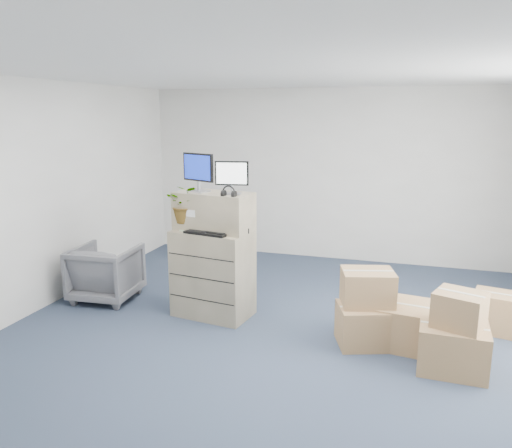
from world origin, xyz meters
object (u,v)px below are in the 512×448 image
Objects in this scene: filing_cabinet_lower at (213,273)px; keyboard at (207,233)px; monitor_left at (198,170)px; monitor_right at (232,176)px; water_bottle at (219,220)px; office_chair at (106,270)px; potted_plant at (186,209)px.

filing_cabinet_lower is 1.99× the size of keyboard.
monitor_right is at bearing 12.27° from monitor_left.
office_chair is at bearing 178.56° from water_bottle.
filing_cabinet_lower is at bearing -159.56° from water_bottle.
keyboard is at bearing -79.22° from filing_cabinet_lower.
water_bottle reaches higher than filing_cabinet_lower.
water_bottle is (-0.18, 0.05, -0.52)m from monitor_right.
keyboard is 0.23m from water_bottle.
filing_cabinet_lower is 1.21m from monitor_right.
keyboard is at bearing -110.72° from water_bottle.
water_bottle is 0.34× the size of office_chair.
monitor_left is 0.62m from water_bottle.
monitor_left is 0.74m from keyboard.
filing_cabinet_lower is 2.75× the size of monitor_right.
potted_plant is (-0.13, -0.09, -0.45)m from monitor_left.
monitor_right is 1.42× the size of water_bottle.
office_chair is (-1.22, 0.11, -0.90)m from potted_plant.
monitor_right is 0.48× the size of office_chair.
water_bottle is at bearing 79.78° from keyboard.
potted_plant is at bearing 170.03° from keyboard.
keyboard is (-0.25, -0.14, -0.64)m from monitor_right.
monitor_left is at bearing 175.26° from office_chair.
filing_cabinet_lower is 3.90× the size of water_bottle.
filing_cabinet_lower is 0.83m from potted_plant.
keyboard is 1.96× the size of water_bottle.
potted_plant is (-0.57, -0.02, -0.41)m from monitor_right.
potted_plant reaches higher than water_bottle.
water_bottle is (0.26, -0.02, -0.57)m from monitor_left.
monitor_right is (0.44, -0.07, -0.04)m from monitor_left.
monitor_left is 0.48m from potted_plant.
keyboard is 1.69m from office_chair.
monitor_right is 0.72× the size of keyboard.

